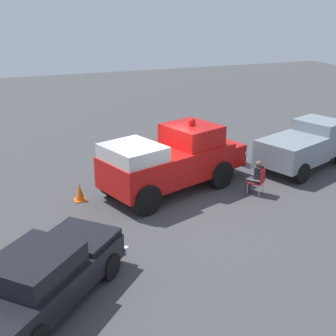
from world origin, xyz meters
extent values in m
plane|color=#424244|center=(0.00, 0.00, 0.00)|extent=(60.00, 60.00, 0.00)
cylinder|color=black|center=(1.72, 2.11, 0.52)|extent=(1.09, 0.64, 1.04)
cylinder|color=black|center=(2.37, 0.22, 0.52)|extent=(1.09, 0.64, 1.04)
cylinder|color=black|center=(-1.59, 0.97, 0.52)|extent=(1.09, 0.64, 1.04)
cylinder|color=black|center=(-0.94, -0.92, 0.52)|extent=(1.09, 0.64, 1.04)
cube|color=red|center=(0.39, 0.60, 1.05)|extent=(5.32, 3.58, 1.10)
cube|color=red|center=(3.08, 1.53, 0.92)|extent=(1.42, 1.96, 0.84)
cube|color=red|center=(1.48, 0.97, 1.95)|extent=(2.23, 2.35, 0.76)
cube|color=silver|center=(-1.08, 0.09, 1.80)|extent=(2.25, 2.41, 0.60)
cube|color=silver|center=(3.51, 1.68, 0.92)|extent=(0.58, 1.40, 0.64)
cube|color=silver|center=(3.60, 1.71, 0.50)|extent=(0.92, 2.18, 0.24)
sphere|color=white|center=(3.26, 2.41, 1.00)|extent=(0.33, 0.33, 0.26)
sphere|color=white|center=(3.76, 0.94, 1.00)|extent=(0.33, 0.33, 0.26)
sphere|color=red|center=(1.48, 0.97, 2.45)|extent=(0.36, 0.36, 0.28)
cylinder|color=black|center=(-4.15, -2.84, 0.34)|extent=(0.66, 0.67, 0.68)
cylinder|color=black|center=(-2.98, -4.00, 0.34)|extent=(0.66, 0.67, 0.68)
cube|color=black|center=(-4.58, -4.45, 0.62)|extent=(4.23, 4.25, 0.64)
cube|color=black|center=(-3.56, -3.42, 0.98)|extent=(2.15, 2.15, 0.20)
cube|color=black|center=(-4.79, -4.67, 1.18)|extent=(2.45, 2.45, 0.56)
cube|color=silver|center=(-3.05, -2.90, 0.40)|extent=(1.46, 1.45, 0.20)
cylinder|color=black|center=(7.78, 2.25, 0.40)|extent=(0.85, 0.54, 0.80)
cylinder|color=black|center=(4.88, 1.17, 0.40)|extent=(0.85, 0.54, 0.80)
cylinder|color=black|center=(5.49, -0.48, 0.40)|extent=(0.85, 0.54, 0.80)
cube|color=gray|center=(5.75, 0.55, 0.95)|extent=(3.19, 2.72, 1.00)
cube|color=gray|center=(7.53, 1.21, 1.20)|extent=(2.03, 2.21, 1.40)
cube|color=gray|center=(8.56, 1.59, 0.82)|extent=(1.43, 1.91, 0.64)
cylinder|color=#B7BABF|center=(2.96, -0.74, 0.22)|extent=(0.04, 0.04, 0.44)
cylinder|color=#B7BABF|center=(3.30, -0.46, 0.22)|extent=(0.04, 0.04, 0.44)
cylinder|color=#B7BABF|center=(3.23, -1.08, 0.22)|extent=(0.04, 0.04, 0.44)
cylinder|color=#B7BABF|center=(3.57, -0.80, 0.22)|extent=(0.04, 0.04, 0.44)
cube|color=#B21E1E|center=(3.27, -0.77, 0.46)|extent=(0.67, 0.67, 0.04)
cube|color=#B21E1E|center=(3.42, -0.96, 0.74)|extent=(0.40, 0.33, 0.56)
cube|color=#B7BABF|center=(3.08, -0.92, 0.62)|extent=(0.30, 0.37, 0.03)
cube|color=#B7BABF|center=(3.45, -0.62, 0.62)|extent=(0.30, 0.37, 0.03)
cylinder|color=#B7BABF|center=(0.20, 3.34, 0.22)|extent=(0.04, 0.04, 0.44)
cylinder|color=#B7BABF|center=(-0.19, 3.14, 0.22)|extent=(0.04, 0.04, 0.44)
cylinder|color=#B7BABF|center=(0.01, 3.73, 0.22)|extent=(0.04, 0.04, 0.44)
cylinder|color=#B7BABF|center=(-0.39, 3.54, 0.22)|extent=(0.04, 0.04, 0.44)
cube|color=beige|center=(-0.09, 3.44, 0.46)|extent=(0.64, 0.64, 0.04)
cube|color=beige|center=(-0.20, 3.65, 0.74)|extent=(0.45, 0.25, 0.56)
cube|color=#B7BABF|center=(0.12, 3.55, 0.62)|extent=(0.23, 0.41, 0.03)
cube|color=#B7BABF|center=(-0.31, 3.33, 0.62)|extent=(0.23, 0.41, 0.03)
cylinder|color=#383842|center=(3.02, -0.62, 0.23)|extent=(0.18, 0.18, 0.45)
cylinder|color=#383842|center=(3.17, -0.50, 0.23)|extent=(0.18, 0.18, 0.45)
cube|color=#383842|center=(3.12, -0.75, 0.51)|extent=(0.39, 0.44, 0.13)
cube|color=#383842|center=(3.27, -0.62, 0.51)|extent=(0.39, 0.44, 0.13)
cube|color=#26262D|center=(3.32, -0.84, 0.81)|extent=(0.45, 0.42, 0.54)
sphere|color=brown|center=(3.31, -0.82, 1.18)|extent=(0.31, 0.31, 0.22)
cube|color=orange|center=(-2.80, 0.96, 0.02)|extent=(0.40, 0.40, 0.04)
cone|color=orange|center=(-2.80, 0.96, 0.33)|extent=(0.32, 0.32, 0.60)
camera|label=1|loc=(-5.11, -13.59, 6.64)|focal=47.89mm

